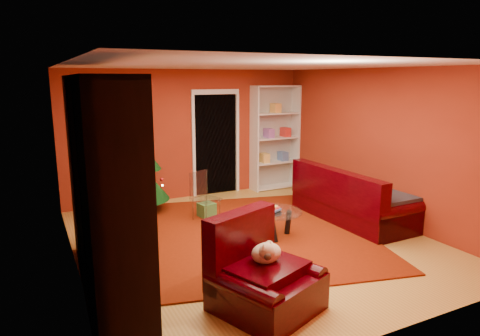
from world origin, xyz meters
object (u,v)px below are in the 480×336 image
coffee_table (275,224)px  christmas_tree (137,161)px  rug (257,232)px  armchair (267,273)px  dog (266,253)px  gift_box_teal (129,210)px  gift_box_green (207,210)px  sofa (353,193)px  white_bookshelf (275,138)px  media_unit (101,192)px  acrylic_chair (206,199)px

coffee_table → christmas_tree: bearing=125.3°
rug → armchair: (-1.02, -2.06, 0.40)m
christmas_tree → dog: christmas_tree is taller
gift_box_teal → coffee_table: coffee_table is taller
christmas_tree → rug: bearing=-53.6°
gift_box_teal → coffee_table: bearing=-46.7°
gift_box_green → armchair: bearing=-100.7°
gift_box_green → sofa: 2.58m
gift_box_teal → white_bookshelf: (3.40, 0.70, 0.99)m
white_bookshelf → dog: white_bookshelf is taller
white_bookshelf → dog: bearing=-123.3°
media_unit → sofa: size_ratio=1.44×
media_unit → coffee_table: (2.64, 0.73, -1.01)m
rug → gift_box_teal: 2.35m
armchair → sofa: 3.40m
dog → gift_box_teal: bearing=79.8°
media_unit → armchair: media_unit is taller
rug → christmas_tree: size_ratio=1.96×
gift_box_green → armchair: (-0.59, -3.14, 0.28)m
white_bookshelf → coffee_table: 3.20m
media_unit → gift_box_teal: 3.00m
armchair → sofa: (2.82, 1.89, 0.07)m
gift_box_teal → dog: bearing=-79.4°
dog → acrylic_chair: bearing=59.6°
rug → gift_box_green: 1.17m
gift_box_teal → dog: 3.73m
rug → coffee_table: 0.39m
dog → gift_box_green: bearing=58.7°
gift_box_teal → gift_box_green: 1.37m
white_bookshelf → rug: bearing=-127.6°
armchair → acrylic_chair: size_ratio=1.35×
armchair → coffee_table: size_ratio=1.25×
gift_box_green → acrylic_chair: acrylic_chair is taller
gift_box_green → sofa: bearing=-29.3°
media_unit → gift_box_green: media_unit is taller
media_unit → gift_box_teal: size_ratio=11.01×
dog → acrylic_chair: size_ratio=0.52×
rug → dog: size_ratio=9.70×
white_bookshelf → acrylic_chair: white_bookshelf is taller
rug → gift_box_teal: bearing=135.5°
christmas_tree → gift_box_teal: 0.90m
armchair → dog: bearing=45.0°
dog → sofa: sofa is taller
media_unit → coffee_table: media_unit is taller
sofa → rug: bearing=83.6°
rug → sofa: bearing=-5.4°
rug → coffee_table: coffee_table is taller
media_unit → coffee_table: 2.92m
dog → sofa: (2.79, 1.83, -0.13)m
rug → acrylic_chair: acrylic_chair is taller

